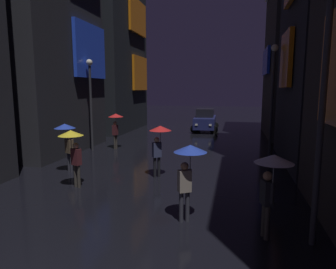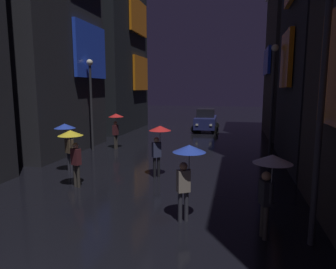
{
  "view_description": "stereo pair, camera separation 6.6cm",
  "coord_description": "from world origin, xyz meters",
  "px_view_note": "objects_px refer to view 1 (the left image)",
  "views": [
    {
      "loc": [
        3.14,
        -2.79,
        3.61
      ],
      "look_at": [
        0.0,
        11.21,
        1.4
      ],
      "focal_mm": 32.0,
      "sensor_mm": 36.0,
      "label": 1
    },
    {
      "loc": [
        3.2,
        -2.77,
        3.61
      ],
      "look_at": [
        0.0,
        11.21,
        1.4
      ],
      "focal_mm": 32.0,
      "sensor_mm": 36.0,
      "label": 2
    }
  ],
  "objects_px": {
    "pedestrian_far_right_clear": "(272,173)",
    "pedestrian_midstreet_left_red": "(159,137)",
    "streetlamp_right_near": "(324,85)",
    "car_distant": "(205,120)",
    "pedestrian_foreground_left_blue": "(66,134)",
    "streetlamp_left_far": "(91,94)",
    "pedestrian_near_crossing_blue": "(188,162)",
    "pedestrian_midstreet_centre_yellow": "(73,143)",
    "streetlamp_right_far": "(273,88)",
    "pedestrian_foreground_right_red": "(116,121)"
  },
  "relations": [
    {
      "from": "pedestrian_foreground_right_red",
      "to": "pedestrian_far_right_clear",
      "type": "bearing_deg",
      "value": -50.89
    },
    {
      "from": "streetlamp_right_near",
      "to": "streetlamp_left_far",
      "type": "xyz_separation_m",
      "value": [
        -10.0,
        8.81,
        -0.39
      ]
    },
    {
      "from": "streetlamp_right_near",
      "to": "car_distant",
      "type": "bearing_deg",
      "value": 103.19
    },
    {
      "from": "pedestrian_near_crossing_blue",
      "to": "pedestrian_foreground_right_red",
      "type": "distance_m",
      "value": 10.74
    },
    {
      "from": "pedestrian_far_right_clear",
      "to": "pedestrian_foreground_right_red",
      "type": "height_order",
      "value": "same"
    },
    {
      "from": "streetlamp_right_far",
      "to": "pedestrian_foreground_right_red",
      "type": "bearing_deg",
      "value": 177.69
    },
    {
      "from": "pedestrian_near_crossing_blue",
      "to": "pedestrian_midstreet_centre_yellow",
      "type": "relative_size",
      "value": 1.0
    },
    {
      "from": "pedestrian_near_crossing_blue",
      "to": "car_distant",
      "type": "bearing_deg",
      "value": 94.16
    },
    {
      "from": "pedestrian_midstreet_centre_yellow",
      "to": "streetlamp_right_near",
      "type": "height_order",
      "value": "streetlamp_right_near"
    },
    {
      "from": "streetlamp_right_near",
      "to": "pedestrian_midstreet_left_red",
      "type": "bearing_deg",
      "value": 137.06
    },
    {
      "from": "pedestrian_far_right_clear",
      "to": "pedestrian_midstreet_left_red",
      "type": "height_order",
      "value": "same"
    },
    {
      "from": "pedestrian_far_right_clear",
      "to": "pedestrian_midstreet_left_red",
      "type": "xyz_separation_m",
      "value": [
        -3.85,
        4.53,
        0.0
      ]
    },
    {
      "from": "pedestrian_midstreet_left_red",
      "to": "streetlamp_left_far",
      "type": "relative_size",
      "value": 0.4
    },
    {
      "from": "pedestrian_foreground_right_red",
      "to": "streetlamp_left_far",
      "type": "height_order",
      "value": "streetlamp_left_far"
    },
    {
      "from": "pedestrian_midstreet_left_red",
      "to": "pedestrian_midstreet_centre_yellow",
      "type": "xyz_separation_m",
      "value": [
        -2.74,
        -1.96,
        0.0
      ]
    },
    {
      "from": "pedestrian_foreground_left_blue",
      "to": "streetlamp_right_near",
      "type": "xyz_separation_m",
      "value": [
        8.92,
        -4.34,
        2.02
      ]
    },
    {
      "from": "pedestrian_foreground_left_blue",
      "to": "car_distant",
      "type": "xyz_separation_m",
      "value": [
        4.58,
        14.18,
        -0.74
      ]
    },
    {
      "from": "pedestrian_foreground_left_blue",
      "to": "streetlamp_left_far",
      "type": "bearing_deg",
      "value": 103.52
    },
    {
      "from": "pedestrian_near_crossing_blue",
      "to": "pedestrian_foreground_left_blue",
      "type": "xyz_separation_m",
      "value": [
        -5.88,
        3.69,
        0.0
      ]
    },
    {
      "from": "pedestrian_midstreet_left_red",
      "to": "car_distant",
      "type": "distance_m",
      "value": 14.05
    },
    {
      "from": "car_distant",
      "to": "streetlamp_right_near",
      "type": "height_order",
      "value": "streetlamp_right_near"
    },
    {
      "from": "pedestrian_far_right_clear",
      "to": "streetlamp_right_far",
      "type": "bearing_deg",
      "value": 83.97
    },
    {
      "from": "pedestrian_foreground_right_red",
      "to": "streetlamp_right_far",
      "type": "distance_m",
      "value": 9.08
    },
    {
      "from": "pedestrian_near_crossing_blue",
      "to": "pedestrian_midstreet_left_red",
      "type": "height_order",
      "value": "same"
    },
    {
      "from": "pedestrian_foreground_left_blue",
      "to": "car_distant",
      "type": "bearing_deg",
      "value": 72.09
    },
    {
      "from": "pedestrian_near_crossing_blue",
      "to": "pedestrian_midstreet_left_red",
      "type": "relative_size",
      "value": 1.0
    },
    {
      "from": "pedestrian_far_right_clear",
      "to": "streetlamp_left_far",
      "type": "relative_size",
      "value": 0.4
    },
    {
      "from": "car_distant",
      "to": "streetlamp_right_far",
      "type": "bearing_deg",
      "value": -64.78
    },
    {
      "from": "pedestrian_near_crossing_blue",
      "to": "pedestrian_midstreet_left_red",
      "type": "bearing_deg",
      "value": 114.97
    },
    {
      "from": "car_distant",
      "to": "streetlamp_left_far",
      "type": "bearing_deg",
      "value": -120.25
    },
    {
      "from": "pedestrian_foreground_left_blue",
      "to": "pedestrian_midstreet_centre_yellow",
      "type": "bearing_deg",
      "value": -53.22
    },
    {
      "from": "pedestrian_near_crossing_blue",
      "to": "streetlamp_right_far",
      "type": "xyz_separation_m",
      "value": [
        3.04,
        8.66,
        1.95
      ]
    },
    {
      "from": "pedestrian_near_crossing_blue",
      "to": "pedestrian_far_right_clear",
      "type": "relative_size",
      "value": 1.0
    },
    {
      "from": "pedestrian_near_crossing_blue",
      "to": "pedestrian_midstreet_left_red",
      "type": "distance_m",
      "value": 4.26
    },
    {
      "from": "streetlamp_right_far",
      "to": "streetlamp_right_near",
      "type": "bearing_deg",
      "value": -90.0
    },
    {
      "from": "car_distant",
      "to": "pedestrian_midstreet_left_red",
      "type": "bearing_deg",
      "value": -92.03
    },
    {
      "from": "pedestrian_foreground_left_blue",
      "to": "streetlamp_left_far",
      "type": "height_order",
      "value": "streetlamp_left_far"
    },
    {
      "from": "streetlamp_right_near",
      "to": "streetlamp_left_far",
      "type": "bearing_deg",
      "value": 138.61
    },
    {
      "from": "pedestrian_near_crossing_blue",
      "to": "pedestrian_foreground_left_blue",
      "type": "distance_m",
      "value": 6.95
    },
    {
      "from": "pedestrian_far_right_clear",
      "to": "pedestrian_foreground_left_blue",
      "type": "distance_m",
      "value": 9.06
    },
    {
      "from": "pedestrian_midstreet_centre_yellow",
      "to": "streetlamp_right_near",
      "type": "distance_m",
      "value": 8.25
    },
    {
      "from": "car_distant",
      "to": "streetlamp_right_far",
      "type": "xyz_separation_m",
      "value": [
        4.34,
        -9.22,
        2.69
      ]
    },
    {
      "from": "pedestrian_foreground_right_red",
      "to": "pedestrian_midstreet_left_red",
      "type": "bearing_deg",
      "value": -52.04
    },
    {
      "from": "pedestrian_midstreet_left_red",
      "to": "streetlamp_right_near",
      "type": "height_order",
      "value": "streetlamp_right_near"
    },
    {
      "from": "car_distant",
      "to": "pedestrian_foreground_right_red",
      "type": "bearing_deg",
      "value": -117.05
    },
    {
      "from": "pedestrian_foreground_left_blue",
      "to": "streetlamp_left_far",
      "type": "xyz_separation_m",
      "value": [
        -1.08,
        4.48,
        1.64
      ]
    },
    {
      "from": "pedestrian_foreground_left_blue",
      "to": "streetlamp_right_far",
      "type": "height_order",
      "value": "streetlamp_right_far"
    },
    {
      "from": "pedestrian_foreground_left_blue",
      "to": "pedestrian_near_crossing_blue",
      "type": "bearing_deg",
      "value": -32.12
    },
    {
      "from": "streetlamp_right_near",
      "to": "streetlamp_left_far",
      "type": "height_order",
      "value": "streetlamp_right_near"
    },
    {
      "from": "pedestrian_midstreet_centre_yellow",
      "to": "pedestrian_far_right_clear",
      "type": "bearing_deg",
      "value": -21.27
    }
  ]
}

